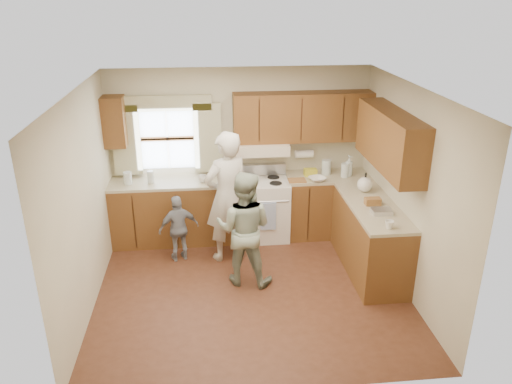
{
  "coord_description": "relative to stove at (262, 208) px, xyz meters",
  "views": [
    {
      "loc": [
        -0.5,
        -5.33,
        3.51
      ],
      "look_at": [
        0.1,
        0.4,
        1.15
      ],
      "focal_mm": 35.0,
      "sensor_mm": 36.0,
      "label": 1
    }
  ],
  "objects": [
    {
      "name": "room",
      "position": [
        -0.3,
        -1.44,
        0.78
      ],
      "size": [
        3.8,
        3.8,
        3.8
      ],
      "color": "#492716",
      "rests_on": "ground"
    },
    {
      "name": "child",
      "position": [
        -1.21,
        -0.59,
        0.01
      ],
      "size": [
        0.6,
        0.39,
        0.95
      ],
      "primitive_type": "imported",
      "rotation": [
        0.0,
        0.0,
        3.45
      ],
      "color": "gray",
      "rests_on": "ground"
    },
    {
      "name": "woman_left",
      "position": [
        -0.55,
        -0.59,
        0.44
      ],
      "size": [
        0.79,
        0.69,
        1.82
      ],
      "primitive_type": "imported",
      "rotation": [
        0.0,
        0.0,
        3.61
      ],
      "color": "beige",
      "rests_on": "ground"
    },
    {
      "name": "woman_right",
      "position": [
        -0.37,
        -1.23,
        0.28
      ],
      "size": [
        0.86,
        0.76,
        1.49
      ],
      "primitive_type": "imported",
      "rotation": [
        0.0,
        0.0,
        2.83
      ],
      "color": "#28473A",
      "rests_on": "ground"
    },
    {
      "name": "stove",
      "position": [
        0.0,
        0.0,
        0.0
      ],
      "size": [
        0.76,
        0.67,
        1.07
      ],
      "color": "silver",
      "rests_on": "ground"
    },
    {
      "name": "kitchen_fixtures",
      "position": [
        0.31,
        -0.36,
        0.37
      ],
      "size": [
        3.8,
        2.25,
        2.15
      ],
      "color": "#45290E",
      "rests_on": "ground"
    }
  ]
}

